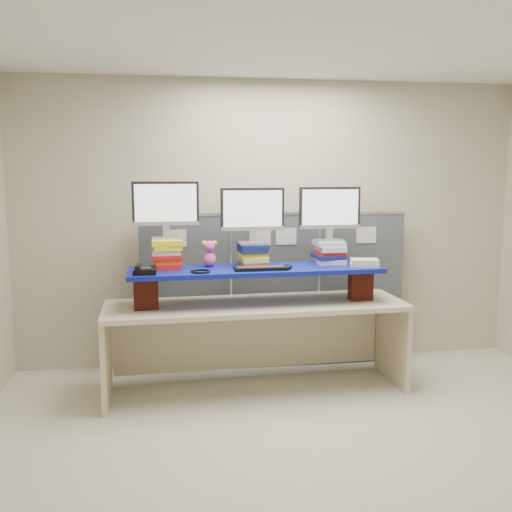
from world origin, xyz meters
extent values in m
cube|color=beige|center=(0.00, 0.00, 1.40)|extent=(5.00, 4.00, 2.80)
cube|color=beige|center=(0.00, 0.00, 0.00)|extent=(5.00, 4.00, 0.01)
cube|color=white|center=(0.00, 0.00, 2.80)|extent=(5.00, 4.00, 0.01)
cube|color=#41474D|center=(-0.87, 1.78, 0.75)|extent=(0.85, 0.05, 1.50)
cube|color=#41474D|center=(0.00, 1.78, 0.75)|extent=(0.85, 0.05, 1.50)
cube|color=#41474D|center=(0.87, 1.78, 0.75)|extent=(0.85, 0.05, 1.50)
cube|color=silver|center=(0.00, 1.78, 1.51)|extent=(2.60, 0.06, 0.03)
cube|color=silver|center=(-0.95, 1.75, 1.30)|extent=(0.20, 0.00, 0.16)
cube|color=silver|center=(-0.15, 1.75, 1.30)|extent=(0.20, 0.00, 0.16)
cube|color=silver|center=(0.10, 1.75, 1.30)|extent=(0.20, 0.00, 0.16)
cube|color=silver|center=(0.90, 1.75, 1.30)|extent=(0.20, 0.00, 0.16)
cube|color=beige|center=(-0.28, 1.19, 0.77)|extent=(2.62, 0.85, 0.04)
cube|color=beige|center=(-1.55, 1.14, 0.37)|extent=(0.07, 0.70, 0.74)
cube|color=beige|center=(1.00, 1.23, 0.37)|extent=(0.07, 0.70, 0.74)
cube|color=maroon|center=(-1.21, 1.10, 0.92)|extent=(0.20, 0.12, 0.27)
cube|color=maroon|center=(0.66, 1.17, 0.92)|extent=(0.20, 0.12, 0.27)
cube|color=navy|center=(-0.28, 1.19, 1.08)|extent=(2.18, 0.62, 0.04)
cube|color=red|center=(-1.03, 1.27, 1.12)|extent=(0.24, 0.30, 0.05)
cube|color=#E74F15|center=(-1.02, 1.29, 1.17)|extent=(0.24, 0.30, 0.04)
cube|color=red|center=(-1.03, 1.27, 1.21)|extent=(0.26, 0.29, 0.04)
cube|color=silver|center=(-1.04, 1.28, 1.24)|extent=(0.24, 0.30, 0.04)
cube|color=#FFF722|center=(-1.02, 1.27, 1.28)|extent=(0.24, 0.30, 0.04)
cube|color=#FFF722|center=(-1.03, 1.27, 1.33)|extent=(0.25, 0.28, 0.04)
cube|color=#E74F15|center=(-0.29, 1.31, 1.12)|extent=(0.23, 0.30, 0.04)
cube|color=silver|center=(-0.28, 1.31, 1.16)|extent=(0.24, 0.29, 0.04)
cube|color=#FFF722|center=(-0.29, 1.31, 1.20)|extent=(0.24, 0.28, 0.04)
cube|color=navy|center=(-0.29, 1.30, 1.24)|extent=(0.25, 0.29, 0.04)
cube|color=navy|center=(-0.29, 1.30, 1.27)|extent=(0.25, 0.30, 0.03)
cube|color=silver|center=(0.42, 1.33, 1.12)|extent=(0.24, 0.27, 0.04)
cube|color=navy|center=(0.40, 1.34, 1.16)|extent=(0.27, 0.31, 0.04)
cube|color=red|center=(0.41, 1.33, 1.19)|extent=(0.24, 0.27, 0.03)
cube|color=silver|center=(0.42, 1.33, 1.23)|extent=(0.23, 0.29, 0.05)
cube|color=silver|center=(0.41, 1.34, 1.28)|extent=(0.25, 0.27, 0.04)
cube|color=#B5B5BA|center=(-1.03, 1.28, 1.36)|extent=(0.25, 0.16, 0.02)
cube|color=#B5B5BA|center=(-1.03, 1.28, 1.41)|extent=(0.06, 0.05, 0.10)
cube|color=black|center=(-1.03, 1.28, 1.65)|extent=(0.56, 0.06, 0.37)
cube|color=white|center=(-1.03, 1.26, 1.65)|extent=(0.51, 0.02, 0.32)
cube|color=#B5B5BA|center=(-0.29, 1.31, 1.30)|extent=(0.25, 0.16, 0.02)
cube|color=#B5B5BA|center=(-0.29, 1.31, 1.36)|extent=(0.06, 0.05, 0.10)
cube|color=black|center=(-0.29, 1.31, 1.59)|extent=(0.56, 0.06, 0.37)
cube|color=white|center=(-0.29, 1.29, 1.59)|extent=(0.51, 0.02, 0.32)
cube|color=#B5B5BA|center=(0.41, 1.33, 1.30)|extent=(0.25, 0.16, 0.02)
cube|color=#B5B5BA|center=(0.41, 1.33, 1.36)|extent=(0.06, 0.05, 0.10)
cube|color=black|center=(0.41, 1.33, 1.60)|extent=(0.56, 0.06, 0.37)
cube|color=white|center=(0.41, 1.31, 1.60)|extent=(0.51, 0.02, 0.32)
cube|color=black|center=(-0.25, 1.06, 1.11)|extent=(0.45, 0.16, 0.03)
cube|color=#29292B|center=(-0.25, 1.06, 1.13)|extent=(0.39, 0.11, 0.00)
ellipsoid|color=black|center=(-0.01, 1.10, 1.12)|extent=(0.10, 0.13, 0.04)
cube|color=black|center=(-1.20, 1.01, 1.12)|extent=(0.18, 0.17, 0.04)
cube|color=#29292B|center=(-1.20, 1.01, 1.15)|extent=(0.09, 0.09, 0.01)
cube|color=black|center=(-1.26, 1.01, 1.16)|extent=(0.04, 0.16, 0.03)
torus|color=black|center=(-0.76, 1.02, 1.11)|extent=(0.20, 0.20, 0.02)
ellipsoid|color=#DD5493|center=(-0.67, 1.30, 1.16)|extent=(0.11, 0.10, 0.13)
sphere|color=#DD5493|center=(-0.67, 1.30, 1.28)|extent=(0.10, 0.10, 0.10)
sphere|color=yellow|center=(-0.71, 1.30, 1.30)|extent=(0.04, 0.04, 0.04)
sphere|color=yellow|center=(-0.62, 1.30, 1.30)|extent=(0.04, 0.04, 0.04)
cube|color=beige|center=(0.67, 1.14, 1.11)|extent=(0.29, 0.25, 0.03)
cube|color=beige|center=(0.67, 1.14, 1.14)|extent=(0.27, 0.24, 0.03)
camera|label=1|loc=(-0.99, -3.57, 1.91)|focal=40.00mm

